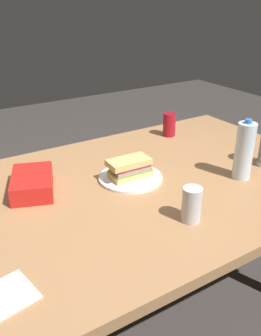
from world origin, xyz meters
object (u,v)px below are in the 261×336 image
at_px(paper_plate, 131,178).
at_px(water_bottle_spare, 244,151).
at_px(soda_can_silver, 192,204).
at_px(dining_table, 130,203).
at_px(sandwich, 130,168).
at_px(soda_can_red, 169,125).
at_px(chip_bag, 33,183).

relative_size(paper_plate, water_bottle_spare, 1.04).
distance_m(paper_plate, soda_can_silver, 0.36).
xyz_separation_m(dining_table, soda_can_silver, (-0.05, 0.31, 0.14)).
height_order(sandwich, soda_can_red, soda_can_red).
distance_m(dining_table, water_bottle_spare, 0.50).
relative_size(sandwich, soda_can_silver, 1.51).
bearing_deg(sandwich, water_bottle_spare, 150.28).
bearing_deg(soda_can_silver, chip_bag, -51.05).
bearing_deg(sandwich, soda_can_red, -144.31).
bearing_deg(dining_table, paper_plate, -123.93).
relative_size(dining_table, chip_bag, 7.85).
xyz_separation_m(soda_can_red, chip_bag, (0.81, 0.20, -0.03)).
distance_m(paper_plate, sandwich, 0.05).
bearing_deg(soda_can_red, dining_table, 37.74).
bearing_deg(soda_can_silver, paper_plate, -88.10).
height_order(sandwich, water_bottle_spare, water_bottle_spare).
relative_size(dining_table, soda_can_red, 14.80).
bearing_deg(chip_bag, water_bottle_spare, 86.42).
bearing_deg(soda_can_silver, soda_can_red, -122.36).
distance_m(soda_can_red, soda_can_silver, 0.80).
bearing_deg(sandwich, dining_table, 58.30).
relative_size(dining_table, paper_plate, 6.93).
relative_size(water_bottle_spare, soda_can_silver, 2.05).
xyz_separation_m(paper_plate, soda_can_silver, (-0.01, 0.36, 0.06)).
height_order(paper_plate, sandwich, sandwich).
distance_m(sandwich, soda_can_red, 0.55).
xyz_separation_m(water_bottle_spare, soda_can_silver, (0.38, 0.13, -0.06)).
xyz_separation_m(paper_plate, water_bottle_spare, (-0.39, 0.23, 0.11)).
relative_size(sandwich, soda_can_red, 1.51).
bearing_deg(dining_table, soda_can_silver, 98.26).
bearing_deg(soda_can_red, paper_plate, 35.77).
bearing_deg(dining_table, water_bottle_spare, 157.21).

